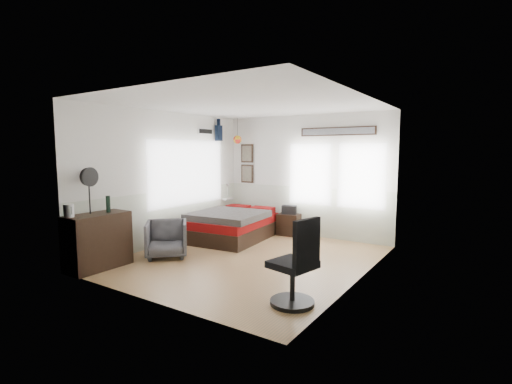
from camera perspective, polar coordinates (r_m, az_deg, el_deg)
ground_plane at (r=6.72m, az=-1.18°, el=-10.21°), size 4.00×4.50×0.01m
room_shell at (r=6.65m, az=-0.85°, el=3.78°), size 4.02×4.52×2.71m
wall_decor at (r=8.69m, az=0.10°, el=7.59°), size 3.55×1.32×1.44m
bed at (r=8.11m, az=-3.56°, el=-5.12°), size 1.54×2.06×0.62m
dresser at (r=6.59m, az=-23.17°, el=-6.95°), size 0.48×1.00×0.90m
armchair at (r=6.93m, az=-13.59°, el=-7.01°), size 1.01×1.01×0.66m
nightstand at (r=8.51m, az=5.11°, el=-4.98°), size 0.53×0.45×0.49m
task_chair at (r=4.66m, az=6.24°, el=-11.88°), size 0.59×0.59×1.11m
kettle at (r=6.34m, az=-26.85°, el=-2.59°), size 0.17×0.15×0.20m
bottle at (r=6.56m, az=-21.80°, el=-1.74°), size 0.07×0.07×0.28m
stand_fan at (r=6.48m, az=-24.31°, el=2.01°), size 0.11×0.31×0.75m
black_bag at (r=8.45m, az=5.13°, el=-2.73°), size 0.38×0.32×0.19m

